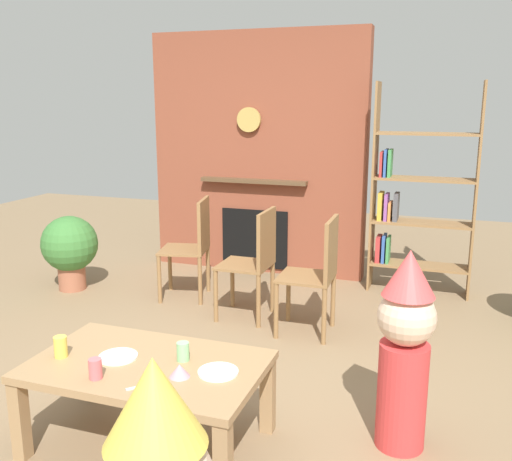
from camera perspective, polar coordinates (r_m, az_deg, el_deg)
The scene contains 16 objects.
ground_plane at distance 3.57m, azimuth -4.55°, elevation -16.20°, with size 12.00×12.00×0.00m, color #846B4C.
brick_fireplace_feature at distance 5.78m, azimuth 0.17°, elevation 7.54°, with size 2.20×0.28×2.40m.
bookshelf at distance 5.33m, azimuth 15.52°, elevation 3.04°, with size 0.90×0.28×1.90m.
coffee_table at distance 3.00m, azimuth -10.85°, elevation -13.98°, with size 1.17×0.71×0.45m.
paper_cup_near_left at distance 2.95m, azimuth -7.34°, elevation -11.95°, with size 0.06×0.06×0.10m, color #8CD18C.
paper_cup_near_right at distance 3.13m, azimuth -19.01°, elevation -10.96°, with size 0.07×0.07×0.11m, color #F2CC4C.
paper_cup_center at distance 2.86m, azimuth -15.81°, elevation -13.20°, with size 0.06×0.06×0.10m, color #E5666B.
paper_plate_front at distance 3.06m, azimuth -13.66°, elevation -12.18°, with size 0.20×0.20×0.01m, color white.
paper_plate_rear at distance 2.83m, azimuth -3.82°, elevation -13.97°, with size 0.20×0.20×0.01m, color white.
birthday_cake_slice at distance 2.80m, azimuth -7.67°, elevation -13.74°, with size 0.10×0.10×0.06m, color pink.
table_fork at distance 2.75m, azimuth -11.33°, elevation -15.07°, with size 0.15×0.02×0.01m, color silver.
child_in_pink at distance 2.97m, azimuth 14.70°, elevation -11.10°, with size 0.29×0.29×1.04m.
dining_chair_left at distance 5.05m, azimuth -6.27°, elevation -1.19°, with size 0.48×0.48×0.90m.
dining_chair_middle at distance 4.54m, azimuth -0.06°, elevation -2.73°, with size 0.40×0.40×0.90m.
dining_chair_right at distance 4.26m, azimuth 6.25°, elevation -3.87°, with size 0.41×0.41×0.90m.
potted_plant_short at distance 5.55m, azimuth -18.17°, elevation -1.56°, with size 0.52×0.52×0.70m.
Camera 1 is at (1.27, -2.85, 1.74)m, focal length 39.89 mm.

